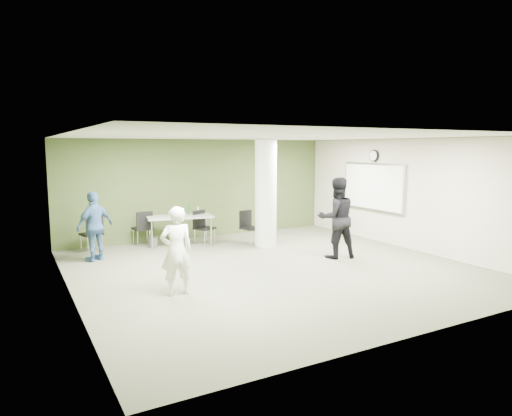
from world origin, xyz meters
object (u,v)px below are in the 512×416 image
woman_white (177,251)px  man_blue (95,226)px  chair_back_left (93,231)px  man_black (336,218)px  folding_table (180,218)px

woman_white → man_blue: man_blue is taller
chair_back_left → man_black: bearing=129.8°
man_black → folding_table: bearing=-32.8°
folding_table → woman_white: woman_white is taller
folding_table → man_black: size_ratio=0.95×
folding_table → man_black: 4.06m
folding_table → man_black: man_black is taller
chair_back_left → man_blue: (-0.08, -0.88, 0.26)m
man_blue → chair_back_left: bearing=-123.4°
folding_table → man_blue: 2.30m
woman_white → man_black: (4.16, 0.83, 0.16)m
man_blue → man_black: bearing=126.2°
woman_white → folding_table: bearing=-106.7°
man_black → man_blue: bearing=-11.4°
woman_white → man_black: size_ratio=0.83×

